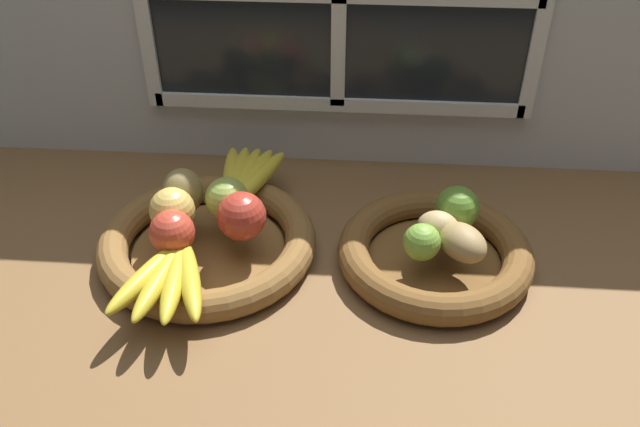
% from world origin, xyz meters
% --- Properties ---
extents(ground_plane, '(1.40, 0.90, 0.03)m').
position_xyz_m(ground_plane, '(0.00, 0.00, -0.01)').
color(ground_plane, brown).
extents(back_wall, '(1.40, 0.05, 0.55)m').
position_xyz_m(back_wall, '(0.00, 0.30, 0.28)').
color(back_wall, silver).
rests_on(back_wall, ground_plane).
extents(fruit_bowl_left, '(0.33, 0.33, 0.05)m').
position_xyz_m(fruit_bowl_left, '(-0.18, -0.00, 0.02)').
color(fruit_bowl_left, brown).
rests_on(fruit_bowl_left, ground_plane).
extents(fruit_bowl_right, '(0.29, 0.29, 0.05)m').
position_xyz_m(fruit_bowl_right, '(0.16, -0.00, 0.02)').
color(fruit_bowl_right, brown).
rests_on(fruit_bowl_right, ground_plane).
extents(apple_red_front, '(0.06, 0.06, 0.06)m').
position_xyz_m(apple_red_front, '(-0.21, -0.05, 0.08)').
color(apple_red_front, '#CC422D').
rests_on(apple_red_front, fruit_bowl_left).
extents(apple_green_back, '(0.07, 0.07, 0.07)m').
position_xyz_m(apple_green_back, '(-0.15, 0.04, 0.08)').
color(apple_green_back, '#99B74C').
rests_on(apple_green_back, fruit_bowl_left).
extents(apple_red_right, '(0.07, 0.07, 0.07)m').
position_xyz_m(apple_red_right, '(-0.12, -0.01, 0.08)').
color(apple_red_right, '#B73828').
rests_on(apple_red_right, fruit_bowl_left).
extents(apple_golden_left, '(0.07, 0.07, 0.07)m').
position_xyz_m(apple_golden_left, '(-0.23, 0.00, 0.08)').
color(apple_golden_left, '#DBB756').
rests_on(apple_golden_left, fruit_bowl_left).
extents(pear_brown, '(0.08, 0.09, 0.08)m').
position_xyz_m(pear_brown, '(-0.22, 0.04, 0.08)').
color(pear_brown, olive).
rests_on(pear_brown, fruit_bowl_left).
extents(banana_bunch_front, '(0.14, 0.18, 0.03)m').
position_xyz_m(banana_bunch_front, '(-0.20, -0.12, 0.06)').
color(banana_bunch_front, gold).
rests_on(banana_bunch_front, fruit_bowl_left).
extents(banana_bunch_back, '(0.11, 0.19, 0.03)m').
position_xyz_m(banana_bunch_back, '(-0.14, 0.12, 0.06)').
color(banana_bunch_back, yellow).
rests_on(banana_bunch_back, fruit_bowl_left).
extents(potato_large, '(0.07, 0.06, 0.05)m').
position_xyz_m(potato_large, '(0.16, -0.00, 0.07)').
color(potato_large, tan).
rests_on(potato_large, fruit_bowl_right).
extents(potato_small, '(0.09, 0.10, 0.05)m').
position_xyz_m(potato_small, '(0.19, -0.03, 0.07)').
color(potato_small, '#A38451').
rests_on(potato_small, fruit_bowl_right).
extents(lime_near, '(0.05, 0.05, 0.05)m').
position_xyz_m(lime_near, '(0.13, -0.04, 0.07)').
color(lime_near, '#7AAD3D').
rests_on(lime_near, fruit_bowl_right).
extents(lime_far, '(0.07, 0.07, 0.07)m').
position_xyz_m(lime_far, '(0.19, 0.04, 0.08)').
color(lime_far, olive).
rests_on(lime_far, fruit_bowl_right).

